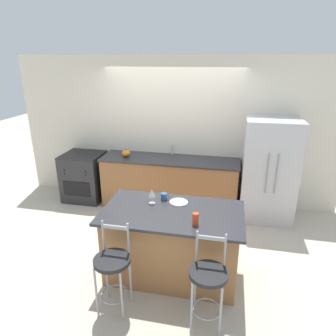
{
  "coord_description": "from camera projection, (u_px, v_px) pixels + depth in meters",
  "views": [
    {
      "loc": [
        1.02,
        -4.64,
        2.66
      ],
      "look_at": [
        0.17,
        -0.55,
        1.11
      ],
      "focal_mm": 32.0,
      "sensor_mm": 36.0,
      "label": 1
    }
  ],
  "objects": [
    {
      "name": "ground_plane",
      "position": [
        165.0,
        215.0,
        5.37
      ],
      "size": [
        18.0,
        18.0,
        0.0
      ],
      "primitive_type": "plane",
      "color": "beige"
    },
    {
      "name": "wall_back",
      "position": [
        173.0,
        132.0,
        5.57
      ],
      "size": [
        6.0,
        0.07,
        2.7
      ],
      "color": "beige",
      "rests_on": "ground_plane"
    },
    {
      "name": "back_counter",
      "position": [
        170.0,
        182.0,
        5.57
      ],
      "size": [
        2.49,
        0.71,
        0.94
      ],
      "color": "#936038",
      "rests_on": "ground_plane"
    },
    {
      "name": "sink_faucet",
      "position": [
        172.0,
        148.0,
        5.55
      ],
      "size": [
        0.02,
        0.13,
        0.22
      ],
      "color": "#ADAFB5",
      "rests_on": "back_counter"
    },
    {
      "name": "kitchen_island",
      "position": [
        172.0,
        243.0,
        3.77
      ],
      "size": [
        1.71,
        0.95,
        0.91
      ],
      "color": "#936038",
      "rests_on": "ground_plane"
    },
    {
      "name": "refrigerator",
      "position": [
        269.0,
        170.0,
        5.04
      ],
      "size": [
        0.87,
        0.8,
        1.74
      ],
      "color": "#BCBCC1",
      "rests_on": "ground_plane"
    },
    {
      "name": "oven_range",
      "position": [
        85.0,
        176.0,
        5.87
      ],
      "size": [
        0.74,
        0.72,
        0.92
      ],
      "color": "#28282B",
      "rests_on": "ground_plane"
    },
    {
      "name": "bar_stool_near",
      "position": [
        113.0,
        268.0,
        3.19
      ],
      "size": [
        0.39,
        0.39,
        1.03
      ],
      "color": "#99999E",
      "rests_on": "ground_plane"
    },
    {
      "name": "bar_stool_far",
      "position": [
        208.0,
        281.0,
        3.0
      ],
      "size": [
        0.39,
        0.39,
        1.03
      ],
      "color": "#99999E",
      "rests_on": "ground_plane"
    },
    {
      "name": "dinner_plate",
      "position": [
        179.0,
        202.0,
        3.83
      ],
      "size": [
        0.24,
        0.24,
        0.02
      ],
      "color": "white",
      "rests_on": "kitchen_island"
    },
    {
      "name": "wine_glass",
      "position": [
        152.0,
        194.0,
        3.77
      ],
      "size": [
        0.08,
        0.08,
        0.19
      ],
      "color": "white",
      "rests_on": "kitchen_island"
    },
    {
      "name": "coffee_mug",
      "position": [
        164.0,
        196.0,
        3.9
      ],
      "size": [
        0.11,
        0.08,
        0.09
      ],
      "color": "#335689",
      "rests_on": "kitchen_island"
    },
    {
      "name": "tumbler_cup",
      "position": [
        196.0,
        219.0,
        3.31
      ],
      "size": [
        0.07,
        0.07,
        0.14
      ],
      "color": "red",
      "rests_on": "kitchen_island"
    },
    {
      "name": "pumpkin_decoration",
      "position": [
        126.0,
        153.0,
        5.49
      ],
      "size": [
        0.16,
        0.16,
        0.15
      ],
      "color": "orange",
      "rests_on": "back_counter"
    }
  ]
}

